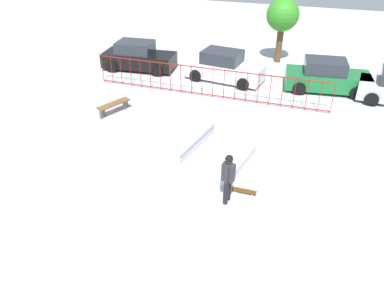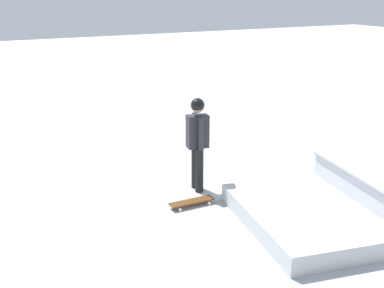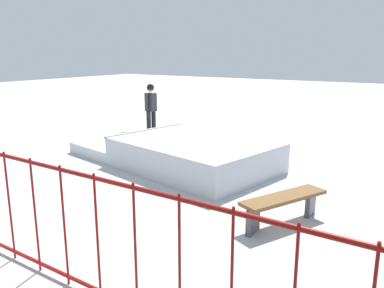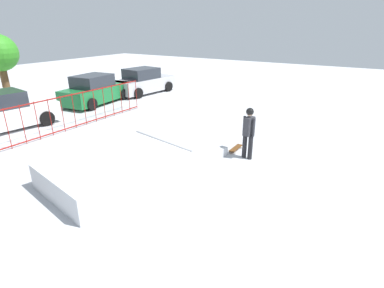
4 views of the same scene
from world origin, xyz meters
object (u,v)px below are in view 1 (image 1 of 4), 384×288
object	(u,v)px
parked_car_white	(224,67)
parked_car_green	(326,77)
skateboard	(244,191)
park_bench	(114,106)
parked_car_black	(138,57)
skater	(228,175)
distant_tree	(283,16)
skate_ramp	(168,139)

from	to	relation	value
parked_car_white	parked_car_green	size ratio (longest dim) A/B	1.01
skateboard	park_bench	xyz separation A→B (m)	(-6.75, 3.85, 0.28)
skateboard	parked_car_black	bearing A→B (deg)	131.12
skater	skateboard	bearing A→B (deg)	63.59
parked_car_black	parked_car_green	xyz separation A→B (m)	(10.37, 0.14, 0.00)
distant_tree	parked_car_black	bearing A→B (deg)	-152.97
skateboard	park_bench	world-z (taller)	park_bench
skate_ramp	parked_car_white	size ratio (longest dim) A/B	1.35
skater	distant_tree	distance (m)	13.94
skateboard	parked_car_black	size ratio (longest dim) A/B	0.19
parked_car_white	distant_tree	distance (m)	5.03
parked_car_white	skate_ramp	bearing A→B (deg)	-84.80
parked_car_black	skate_ramp	bearing A→B (deg)	-62.01
skateboard	parked_car_black	xyz separation A→B (m)	(-8.14, 9.40, 0.65)
park_bench	distant_tree	xyz separation A→B (m)	(6.14, 9.39, 2.36)
skater	distant_tree	xyz separation A→B (m)	(-0.19, 13.83, 1.71)
park_bench	parked_car_white	bearing A→B (deg)	55.48
parked_car_black	park_bench	bearing A→B (deg)	-80.50
parked_car_black	parked_car_white	size ratio (longest dim) A/B	0.98
skate_ramp	parked_car_black	xyz separation A→B (m)	(-4.75, 7.48, 0.41)
park_bench	parked_car_black	xyz separation A→B (m)	(-1.38, 5.55, 0.37)
skater	parked_car_black	distance (m)	12.62
park_bench	skate_ramp	bearing A→B (deg)	-29.68
park_bench	parked_car_green	xyz separation A→B (m)	(8.99, 5.69, 0.37)
skateboard	parked_car_white	xyz separation A→B (m)	(-3.01, 9.29, 0.65)
skater	parked_car_black	xyz separation A→B (m)	(-7.70, 9.99, -0.28)
skater	skateboard	xyz separation A→B (m)	(0.43, 0.59, -0.93)
skateboard	parked_car_white	world-z (taller)	parked_car_white
park_bench	distant_tree	world-z (taller)	distant_tree
skate_ramp	skater	bearing A→B (deg)	-29.20
skater	park_bench	world-z (taller)	skater
parked_car_black	distant_tree	distance (m)	8.67
skateboard	distant_tree	bearing A→B (deg)	92.93
park_bench	distant_tree	distance (m)	11.46
park_bench	parked_car_green	world-z (taller)	parked_car_green
skate_ramp	parked_car_green	xyz separation A→B (m)	(5.62, 7.62, 0.41)
skater	parked_car_black	bearing A→B (deg)	137.33
skate_ramp	skater	size ratio (longest dim) A/B	3.36
skateboard	parked_car_green	world-z (taller)	parked_car_green
skateboard	parked_car_white	bearing A→B (deg)	108.19
distant_tree	park_bench	bearing A→B (deg)	-123.16
distant_tree	skater	bearing A→B (deg)	-89.22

